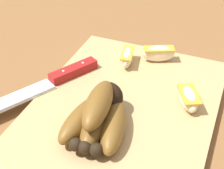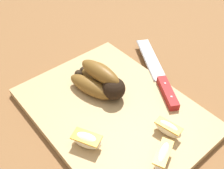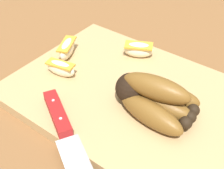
% 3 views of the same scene
% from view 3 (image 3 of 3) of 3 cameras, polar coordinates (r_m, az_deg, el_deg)
% --- Properties ---
extents(ground_plane, '(6.00, 6.00, 0.00)m').
position_cam_3_polar(ground_plane, '(0.57, 3.67, -1.75)').
color(ground_plane, brown).
extents(cutting_board, '(0.41, 0.31, 0.02)m').
position_cam_3_polar(cutting_board, '(0.56, 2.87, -1.95)').
color(cutting_board, tan).
rests_on(cutting_board, ground_plane).
extents(banana_bunch, '(0.14, 0.11, 0.07)m').
position_cam_3_polar(banana_bunch, '(0.50, 7.91, -2.67)').
color(banana_bunch, black).
rests_on(banana_bunch, cutting_board).
extents(chefs_knife, '(0.26, 0.16, 0.02)m').
position_cam_3_polar(chefs_knife, '(0.47, -8.63, -9.45)').
color(chefs_knife, silver).
rests_on(chefs_knife, cutting_board).
extents(apple_wedge_near, '(0.06, 0.03, 0.03)m').
position_cam_3_polar(apple_wedge_near, '(0.58, -9.67, 3.07)').
color(apple_wedge_near, '#F4E5C1').
rests_on(apple_wedge_near, cutting_board).
extents(apple_wedge_middle, '(0.05, 0.07, 0.04)m').
position_cam_3_polar(apple_wedge_middle, '(0.63, -8.61, 6.67)').
color(apple_wedge_middle, '#F4E5C1').
rests_on(apple_wedge_middle, cutting_board).
extents(apple_wedge_far, '(0.07, 0.05, 0.03)m').
position_cam_3_polar(apple_wedge_far, '(0.63, 5.03, 6.63)').
color(apple_wedge_far, '#F4E5C1').
rests_on(apple_wedge_far, cutting_board).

